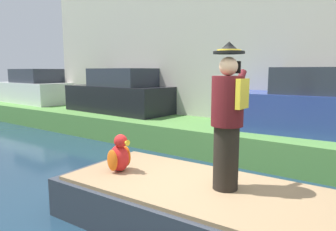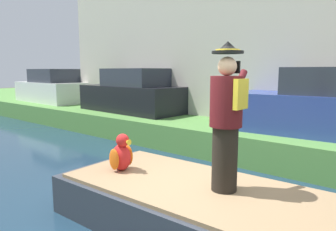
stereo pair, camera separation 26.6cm
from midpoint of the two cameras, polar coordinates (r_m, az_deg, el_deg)
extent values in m
cube|color=#1E384C|center=(4.47, 3.03, -20.54)|extent=(5.47, 48.00, 0.10)
cube|color=#568E42|center=(11.00, 24.22, -1.88)|extent=(9.21, 48.00, 0.79)
cube|color=#333842|center=(4.24, 5.20, -17.27)|extent=(1.94, 4.26, 0.56)
cube|color=#997A56|center=(4.12, 5.25, -13.43)|extent=(1.78, 3.92, 0.05)
cylinder|color=black|center=(3.94, 8.88, -7.81)|extent=(0.32, 0.32, 0.82)
cylinder|color=#561419|center=(3.81, 9.12, 2.66)|extent=(0.40, 0.40, 0.62)
cube|color=gold|center=(3.72, 11.78, 4.00)|extent=(0.28, 0.06, 0.36)
sphere|color=#DBA884|center=(3.79, 9.27, 9.07)|extent=(0.23, 0.23, 0.23)
cylinder|color=black|center=(3.79, 9.33, 11.56)|extent=(0.38, 0.38, 0.03)
cone|color=black|center=(3.80, 9.36, 12.62)|extent=(0.26, 0.26, 0.12)
cylinder|color=gold|center=(3.80, 9.34, 11.94)|extent=(0.29, 0.29, 0.02)
cylinder|color=#561419|center=(3.97, 11.14, 5.45)|extent=(0.38, 0.09, 0.43)
cube|color=black|center=(3.88, 10.94, 8.86)|extent=(0.03, 0.08, 0.15)
ellipsoid|color=red|center=(4.70, -10.76, -7.87)|extent=(0.26, 0.32, 0.40)
sphere|color=red|center=(4.60, -10.51, -4.73)|extent=(0.20, 0.20, 0.20)
cone|color=yellow|center=(4.53, -9.63, -5.04)|extent=(0.09, 0.09, 0.09)
ellipsoid|color=orange|center=(4.60, -12.03, -8.24)|extent=(0.08, 0.20, 0.32)
ellipsoid|color=orange|center=(4.79, -9.54, -7.52)|extent=(0.08, 0.20, 0.32)
cube|color=#2D4293|center=(7.75, 24.81, 0.39)|extent=(1.97, 4.11, 0.90)
cube|color=#2D333D|center=(7.66, 26.63, 5.83)|extent=(1.59, 2.29, 0.60)
cube|color=black|center=(10.83, -9.78, 3.11)|extent=(1.91, 4.09, 0.90)
cube|color=#2D333D|center=(10.65, -9.12, 7.08)|extent=(1.56, 2.27, 0.60)
cube|color=white|center=(15.10, -24.16, 3.95)|extent=(1.86, 4.07, 0.90)
cube|color=#2D333D|center=(14.90, -23.94, 6.81)|extent=(1.53, 2.26, 0.60)
cube|color=beige|center=(12.35, 15.49, 16.49)|extent=(6.58, 14.47, 6.45)
camera|label=1|loc=(0.13, -91.84, -0.27)|focal=32.56mm
camera|label=2|loc=(0.13, 88.16, 0.27)|focal=32.56mm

